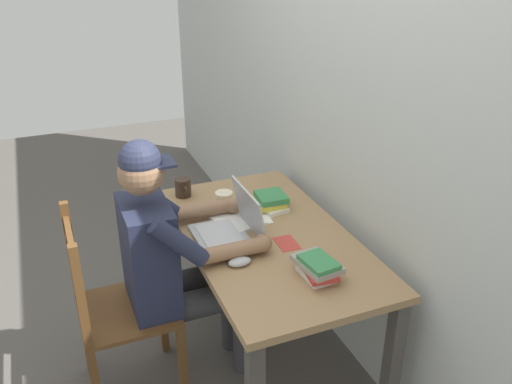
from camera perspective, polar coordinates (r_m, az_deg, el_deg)
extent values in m
plane|color=#56514C|center=(2.96, 1.06, -16.63)|extent=(8.00, 8.00, 0.00)
cube|color=beige|center=(2.49, 10.74, 9.16)|extent=(6.00, 0.04, 2.60)
cube|color=#9E7A51|center=(2.54, 1.19, -4.80)|extent=(1.31, 0.72, 0.03)
cube|color=#4C4742|center=(3.14, -8.55, -6.31)|extent=(0.06, 0.06, 0.69)
cube|color=#4C4742|center=(3.31, 1.89, -4.22)|extent=(0.06, 0.06, 0.69)
cube|color=#4C4742|center=(2.47, 13.96, -17.21)|extent=(0.06, 0.06, 0.69)
cube|color=#232842|center=(2.45, -11.07, -6.51)|extent=(0.34, 0.20, 0.50)
sphere|color=#936B4C|center=(2.27, -11.90, 1.98)|extent=(0.19, 0.19, 0.19)
sphere|color=#282D47|center=(2.25, -12.02, 3.20)|extent=(0.17, 0.17, 0.17)
cube|color=#282D47|center=(2.27, -9.86, 3.09)|extent=(0.13, 0.10, 0.01)
cylinder|color=#38383D|center=(2.69, -6.83, -9.26)|extent=(0.13, 0.40, 0.13)
cylinder|color=#38383D|center=(2.55, -5.68, -11.43)|extent=(0.13, 0.40, 0.13)
cylinder|color=#38383D|center=(2.87, -2.67, -12.17)|extent=(0.10, 0.10, 0.46)
cylinder|color=#38383D|center=(2.74, -1.35, -14.32)|extent=(0.10, 0.10, 0.46)
cylinder|color=#232842|center=(2.56, -10.35, -0.90)|extent=(0.10, 0.25, 0.25)
cylinder|color=#936B4C|center=(2.65, -5.35, -1.85)|extent=(0.07, 0.28, 0.07)
sphere|color=#936B4C|center=(2.68, -2.43, -1.42)|extent=(0.08, 0.08, 0.08)
cylinder|color=#232842|center=(2.21, -8.03, -5.21)|extent=(0.10, 0.25, 0.25)
cylinder|color=#936B4C|center=(2.32, -2.36, -6.10)|extent=(0.07, 0.28, 0.07)
sphere|color=#936B4C|center=(2.37, 0.75, -5.31)|extent=(0.08, 0.08, 0.08)
cube|color=brown|center=(2.58, -13.23, -11.88)|extent=(0.42, 0.42, 0.02)
cube|color=brown|center=(2.61, -7.63, -17.45)|extent=(0.04, 0.04, 0.44)
cube|color=brown|center=(2.89, -9.68, -12.57)|extent=(0.04, 0.04, 0.44)
cube|color=brown|center=(2.86, -17.30, -13.99)|extent=(0.04, 0.04, 0.44)
cube|color=brown|center=(2.27, -17.77, -10.50)|extent=(0.04, 0.04, 0.48)
cube|color=brown|center=(2.59, -18.67, -5.78)|extent=(0.04, 0.04, 0.48)
cube|color=brown|center=(2.50, -17.87, -10.28)|extent=(0.36, 0.02, 0.04)
cube|color=brown|center=(2.42, -18.32, -7.59)|extent=(0.36, 0.02, 0.04)
cube|color=brown|center=(2.35, -18.78, -4.72)|extent=(0.36, 0.02, 0.04)
cube|color=#ADAFB2|center=(2.49, -3.59, -4.84)|extent=(0.33, 0.23, 0.02)
cube|color=silver|center=(2.48, -3.59, -4.65)|extent=(0.29, 0.17, 0.00)
cube|color=#ADAFB2|center=(2.47, -0.71, -1.92)|extent=(0.33, 0.05, 0.22)
cube|color=#4C515B|center=(2.47, -0.71, -1.92)|extent=(0.29, 0.04, 0.19)
ellipsoid|color=#ADAFB2|center=(2.30, -1.71, -7.27)|extent=(0.06, 0.10, 0.03)
cylinder|color=beige|center=(2.74, -3.36, -0.90)|extent=(0.09, 0.09, 0.09)
torus|color=beige|center=(2.69, -2.97, -1.30)|extent=(0.05, 0.01, 0.05)
cylinder|color=#38281E|center=(2.89, -7.62, 0.48)|extent=(0.08, 0.08, 0.10)
torus|color=#38281E|center=(2.84, -7.34, 0.14)|extent=(0.05, 0.01, 0.05)
cube|color=white|center=(2.25, 6.24, -8.45)|extent=(0.16, 0.11, 0.03)
cube|color=#BC332D|center=(2.23, 6.53, -8.11)|extent=(0.19, 0.13, 0.02)
cube|color=gray|center=(2.23, 6.41, -7.46)|extent=(0.21, 0.16, 0.02)
cube|color=#38844C|center=(2.20, 6.57, -7.26)|extent=(0.17, 0.13, 0.02)
cube|color=white|center=(2.76, 1.53, -1.47)|extent=(0.20, 0.14, 0.02)
cube|color=gold|center=(2.75, 1.37, -1.03)|extent=(0.16, 0.14, 0.03)
cube|color=#38844C|center=(2.74, 1.60, -0.52)|extent=(0.16, 0.15, 0.03)
cube|color=white|center=(2.63, -1.89, -3.03)|extent=(0.26, 0.24, 0.02)
cube|color=white|center=(2.70, -0.94, -2.27)|extent=(0.27, 0.23, 0.01)
cube|color=#C63D33|center=(2.46, 3.22, -5.35)|extent=(0.13, 0.09, 0.00)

